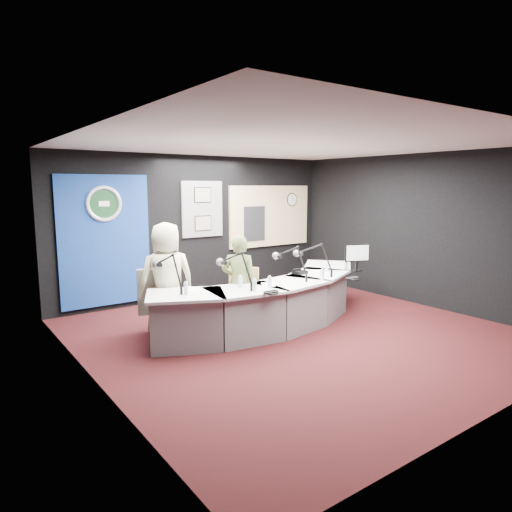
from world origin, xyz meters
TOP-DOWN VIEW (x-y plane):
  - ground at (0.00, 0.00)m, footprint 6.00×6.00m
  - ceiling at (0.00, 0.00)m, footprint 6.00×6.00m
  - wall_back at (0.00, 3.00)m, footprint 6.00×0.02m
  - wall_front at (0.00, -3.00)m, footprint 6.00×0.02m
  - wall_left at (-3.00, 0.00)m, footprint 0.02×6.00m
  - wall_right at (3.00, 0.00)m, footprint 0.02×6.00m
  - broadcast_desk at (-0.05, 0.55)m, footprint 4.50×1.90m
  - backdrop_panel at (-1.90, 2.97)m, footprint 1.60×0.05m
  - agency_seal at (-1.90, 2.93)m, footprint 0.63×0.07m
  - seal_center at (-1.90, 2.94)m, footprint 0.48×0.01m
  - pinboard at (0.05, 2.97)m, footprint 0.90×0.04m
  - framed_photo_upper at (0.05, 2.94)m, footprint 0.34×0.02m
  - framed_photo_lower at (0.05, 2.94)m, footprint 0.34×0.02m
  - booth_window_frame at (1.75, 2.97)m, footprint 2.12×0.06m
  - booth_glow at (1.75, 2.96)m, footprint 2.00×0.02m
  - equipment_rack at (1.30, 2.94)m, footprint 0.55×0.02m
  - wall_clock at (2.35, 2.94)m, footprint 0.28×0.01m
  - armchair_left at (-1.60, 1.12)m, footprint 0.74×0.74m
  - armchair_right at (-0.65, 0.62)m, footprint 0.79×0.79m
  - draped_jacket at (-1.70, 1.36)m, footprint 0.51×0.25m
  - person_man at (-1.60, 1.12)m, footprint 0.92×0.70m
  - person_woman at (-0.65, 0.62)m, footprint 0.64×0.63m
  - computer_monitor at (1.53, 0.25)m, footprint 0.39×0.18m
  - desk_phone at (0.59, 0.64)m, footprint 0.22×0.18m
  - headphones_near at (0.96, -0.20)m, footprint 0.24×0.24m
  - headphones_far at (-0.67, -0.20)m, footprint 0.22×0.22m
  - paper_stack at (-1.44, 0.66)m, footprint 0.27×0.34m
  - notepad at (-0.36, 0.26)m, footprint 0.30×0.33m
  - boom_mic_a at (-1.74, 0.76)m, footprint 0.20×0.73m
  - boom_mic_b at (-0.87, 0.38)m, footprint 0.26×0.72m
  - boom_mic_c at (0.17, 0.38)m, footprint 0.24×0.73m
  - boom_mic_d at (0.68, 0.41)m, footprint 0.39×0.68m
  - water_bottles at (-0.07, 0.29)m, footprint 3.20×0.56m

SIDE VIEW (x-z plane):
  - ground at x=0.00m, z-range 0.00..0.00m
  - broadcast_desk at x=-0.05m, z-range 0.00..0.75m
  - armchair_right at x=-0.65m, z-range 0.00..1.01m
  - armchair_left at x=-1.60m, z-range 0.00..1.04m
  - draped_jacket at x=-1.70m, z-range 0.27..0.97m
  - person_woman at x=-0.65m, z-range 0.00..1.48m
  - paper_stack at x=-1.44m, z-range 0.75..0.75m
  - notepad at x=-0.36m, z-range 0.75..0.75m
  - headphones_near at x=0.96m, z-range 0.75..0.79m
  - headphones_far at x=-0.67m, z-range 0.75..0.79m
  - desk_phone at x=0.59m, z-range 0.75..0.80m
  - water_bottles at x=-0.07m, z-range 0.75..0.93m
  - person_man at x=-1.60m, z-range 0.00..1.69m
  - boom_mic_a at x=-1.74m, z-range 0.75..1.35m
  - boom_mic_b at x=-0.87m, z-range 0.75..1.35m
  - boom_mic_c at x=0.17m, z-range 0.75..1.35m
  - boom_mic_d at x=0.68m, z-range 0.75..1.35m
  - computer_monitor at x=1.53m, z-range 0.93..1.21m
  - backdrop_panel at x=-1.90m, z-range 0.10..2.40m
  - wall_back at x=0.00m, z-range 0.00..2.80m
  - wall_front at x=0.00m, z-range 0.00..2.80m
  - wall_left at x=-3.00m, z-range 0.00..2.80m
  - wall_right at x=3.00m, z-range 0.00..2.80m
  - equipment_rack at x=1.30m, z-range 1.03..1.78m
  - framed_photo_lower at x=0.05m, z-range 1.33..1.60m
  - booth_window_frame at x=1.75m, z-range 0.89..2.21m
  - booth_glow at x=1.75m, z-range 0.95..2.15m
  - pinboard at x=0.05m, z-range 1.20..2.30m
  - agency_seal at x=-1.90m, z-range 1.58..2.21m
  - seal_center at x=-1.90m, z-range 1.66..2.14m
  - wall_clock at x=2.35m, z-range 1.76..2.04m
  - framed_photo_upper at x=0.05m, z-range 1.89..2.17m
  - ceiling at x=0.00m, z-range 2.79..2.81m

